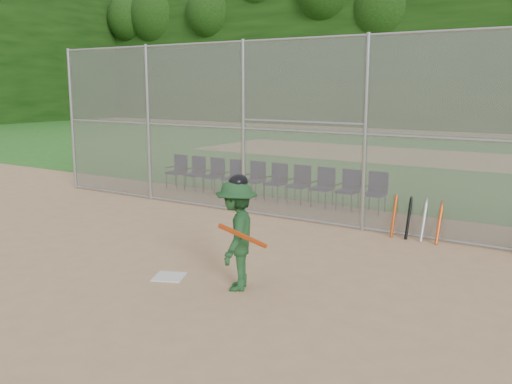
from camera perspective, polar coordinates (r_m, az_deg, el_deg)
The scene contains 18 objects.
ground at distance 8.56m, azimuth -9.40°, elevation -9.85°, with size 100.00×100.00×0.00m, color tan.
grass_strip at distance 24.65m, azimuth 20.30°, elevation 3.02°, with size 100.00×100.00×0.00m, color #286D20.
dirt_patch_far at distance 24.65m, azimuth 20.30°, elevation 3.03°, with size 24.00×24.00×0.00m, color tan.
backstop_fence at distance 12.20m, azimuth 6.52°, elevation 6.29°, with size 16.09×0.09×4.00m.
treeline at distance 26.55m, azimuth 22.12°, elevation 15.31°, with size 81.00×60.00×11.00m.
home_plate at distance 9.16m, azimuth -8.66°, elevation -8.37°, with size 0.46×0.46×0.02m, color silver.
batter_at_plate at distance 8.35m, azimuth -1.96°, elevation -4.23°, with size 1.07×1.38×1.73m.
spare_bats at distance 11.55m, azimuth 15.72°, elevation -2.60°, with size 0.96×0.36×0.84m.
chair_0 at distance 16.93m, azimuth -8.01°, elevation 2.03°, with size 0.54×0.52×0.96m, color #0F1037, non-canonical shape.
chair_1 at distance 16.49m, azimuth -6.22°, elevation 1.84°, with size 0.54×0.52×0.96m, color #0F1037, non-canonical shape.
chair_2 at distance 16.07m, azimuth -4.34°, elevation 1.64°, with size 0.54×0.52×0.96m, color #0F1037, non-canonical shape.
chair_3 at distance 15.66m, azimuth -2.35°, elevation 1.43°, with size 0.54×0.52×0.96m, color #0F1037, non-canonical shape.
chair_4 at distance 15.28m, azimuth -0.27°, elevation 1.21°, with size 0.54×0.52×0.96m, color #0F1037, non-canonical shape.
chair_5 at distance 14.91m, azimuth 1.92°, elevation 0.97°, with size 0.54×0.52×0.96m, color #0F1037, non-canonical shape.
chair_6 at distance 14.57m, azimuth 4.22°, elevation 0.72°, with size 0.54×0.52×0.96m, color #0F1037, non-canonical shape.
chair_7 at distance 14.25m, azimuth 6.62°, elevation 0.46°, with size 0.54×0.52×0.96m, color #0F1037, non-canonical shape.
chair_8 at distance 13.97m, azimuth 9.13°, elevation 0.18°, with size 0.54×0.52×0.96m, color #0F1037, non-canonical shape.
chair_9 at distance 13.70m, azimuth 11.74°, elevation -0.10°, with size 0.54×0.52×0.96m, color #0F1037, non-canonical shape.
Camera 1 is at (5.51, -5.84, 2.97)m, focal length 40.00 mm.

